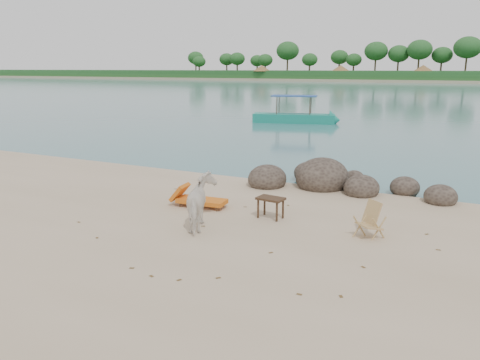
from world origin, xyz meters
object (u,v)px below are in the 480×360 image
at_px(lounge_chair, 202,199).
at_px(boat_near, 294,100).
at_px(cow, 202,203).
at_px(boulders, 329,181).
at_px(side_table, 271,209).
at_px(deck_chair, 369,222).

distance_m(lounge_chair, boat_near, 22.41).
height_order(cow, boat_near, boat_near).
height_order(boulders, side_table, boulders).
height_order(side_table, lounge_chair, side_table).
height_order(deck_chair, boat_near, boat_near).
height_order(lounge_chair, deck_chair, deck_chair).
xyz_separation_m(cow, boat_near, (-6.03, 23.31, 0.97)).
relative_size(cow, boat_near, 0.23).
height_order(cow, deck_chair, cow).
bearing_deg(side_table, lounge_chair, -175.43).
bearing_deg(boulders, deck_chair, -63.00).
height_order(cow, side_table, cow).
height_order(boulders, lounge_chair, boulders).
distance_m(cow, boat_near, 24.10).
xyz_separation_m(cow, deck_chair, (3.86, 1.12, -0.24)).
bearing_deg(boulders, cow, -107.75).
height_order(boulders, deck_chair, boulders).
bearing_deg(cow, boat_near, -102.70).
relative_size(boulders, deck_chair, 7.85).
distance_m(boulders, deck_chair, 4.74).
distance_m(side_table, boat_near, 23.08).
bearing_deg(lounge_chair, boulders, 50.26).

